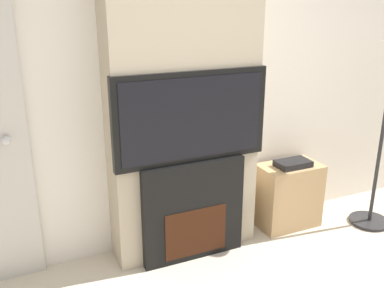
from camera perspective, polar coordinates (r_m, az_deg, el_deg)
name	(u,v)px	position (r m, az deg, el deg)	size (l,w,h in m)	color
wall_back	(174,70)	(3.13, -2.44, 9.84)	(6.00, 0.06, 2.70)	silver
chimney_breast	(183,74)	(2.97, -1.16, 9.36)	(1.08, 0.29, 2.70)	tan
fireplace	(192,210)	(3.16, 0.01, -8.77)	(0.77, 0.15, 0.76)	black
television	(192,118)	(2.90, 0.03, 3.55)	(1.11, 0.07, 0.63)	black
media_stand	(288,194)	(3.70, 12.70, -6.56)	(0.51, 0.31, 0.59)	tan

